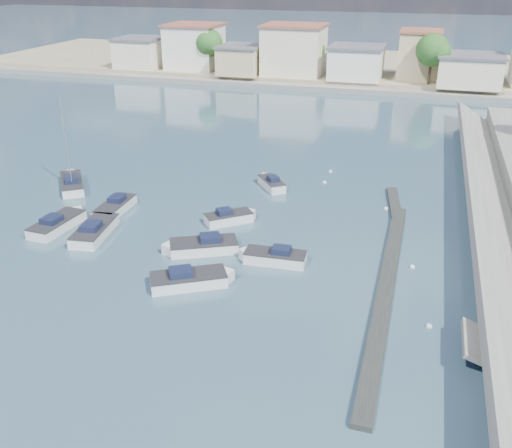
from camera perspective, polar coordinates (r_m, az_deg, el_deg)
The scene contains 16 objects.
ground at distance 66.29m, azimuth 9.07°, elevation 7.50°, with size 400.00×400.00×0.00m, color #293F52.
breakwater at distance 40.40m, azimuth 13.10°, elevation -4.15°, with size 2.00×31.02×0.35m.
far_shore_land at distance 116.70m, azimuth 12.96°, elevation 14.92°, with size 160.00×40.00×1.40m, color gray.
far_shore_quay at distance 96.14m, azimuth 11.86°, elevation 12.86°, with size 160.00×2.50×0.80m, color slate.
far_town at distance 100.91m, azimuth 18.71°, elevation 15.28°, with size 113.01×12.80×8.35m.
shore_trees at distance 91.97m, azimuth 17.34°, elevation 15.47°, with size 74.56×38.32×7.92m.
motorboat_a at distance 45.86m, azimuth -15.70°, elevation -0.55°, with size 2.83×5.97×1.48m.
motorboat_b at distance 46.23m, azimuth -2.50°, elevation 0.60°, with size 3.90×3.60×1.48m.
motorboat_c at distance 40.06m, azimuth 1.62°, elevation -3.37°, with size 4.84×1.90×1.48m.
motorboat_d at distance 41.71m, azimuth -5.63°, elevation -2.29°, with size 5.36×3.98×1.48m.
motorboat_e at distance 47.86m, azimuth -19.07°, elevation 0.07°, with size 2.39×5.67×1.48m.
motorboat_f at distance 53.58m, azimuth 1.49°, elevation 4.08°, with size 3.35×3.75×1.48m.
motorboat_g at distance 49.40m, azimuth -14.05°, elevation 1.48°, with size 1.94×5.28×1.48m.
motorboat_h at distance 37.58m, azimuth -6.34°, elevation -5.56°, with size 5.27×4.14×1.48m.
sailboat at distance 56.33m, azimuth -17.94°, elevation 3.94°, with size 4.80×5.68×9.00m.
mooring_buoys at distance 43.38m, azimuth 8.66°, elevation -1.84°, with size 13.70×39.74×0.37m.
Camera 1 is at (8.05, -22.94, 19.18)m, focal length 40.00 mm.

